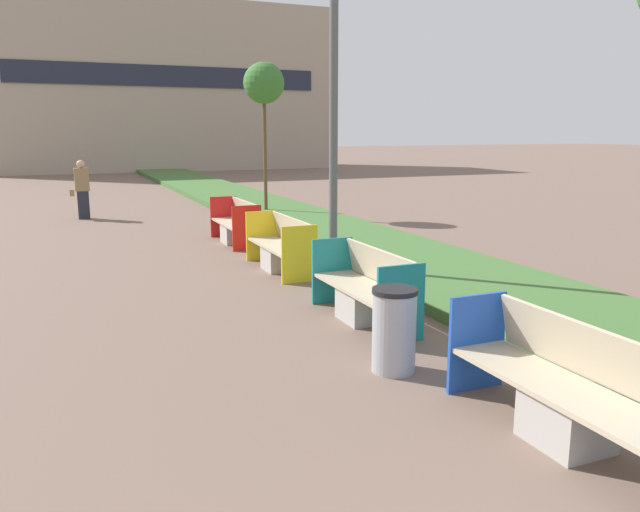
# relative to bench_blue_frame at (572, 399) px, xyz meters

# --- Properties ---
(planter_grass_strip) EXTENTS (2.80, 120.00, 0.18)m
(planter_grass_strip) POSITION_rel_bench_blue_frame_xyz_m (2.26, 8.54, -0.29)
(planter_grass_strip) COLOR #426B33
(planter_grass_strip) RESTS_ON ground
(building_backdrop) EXTENTS (21.18, 6.23, 10.11)m
(building_backdrop) POSITION_rel_bench_blue_frame_xyz_m (3.06, 37.84, 4.68)
(building_backdrop) COLOR tan
(building_backdrop) RESTS_ON ground
(bench_blue_frame) EXTENTS (0.65, 2.38, 0.94)m
(bench_blue_frame) POSITION_rel_bench_blue_frame_xyz_m (0.00, 0.00, 0.00)
(bench_blue_frame) COLOR #ADA8A0
(bench_blue_frame) RESTS_ON ground
(bench_teal_frame) EXTENTS (0.65, 1.98, 0.94)m
(bench_teal_frame) POSITION_rel_bench_blue_frame_xyz_m (-0.00, 3.56, -0.01)
(bench_teal_frame) COLOR #ADA8A0
(bench_teal_frame) RESTS_ON ground
(bench_yellow_frame) EXTENTS (0.65, 2.04, 0.94)m
(bench_yellow_frame) POSITION_rel_bench_blue_frame_xyz_m (-0.00, 6.84, -0.01)
(bench_yellow_frame) COLOR #ADA8A0
(bench_yellow_frame) RESTS_ON ground
(bench_red_frame) EXTENTS (0.65, 1.96, 0.94)m
(bench_red_frame) POSITION_rel_bench_blue_frame_xyz_m (-0.01, 9.80, -0.01)
(bench_red_frame) COLOR #ADA8A0
(bench_red_frame) RESTS_ON ground
(litter_bin) EXTENTS (0.47, 0.47, 0.88)m
(litter_bin) POSITION_rel_bench_blue_frame_xyz_m (-0.53, 1.88, 0.07)
(litter_bin) COLOR #9EA0A5
(litter_bin) RESTS_ON ground
(sapling_tree_far) EXTENTS (1.16, 1.16, 4.34)m
(sapling_tree_far) POSITION_rel_bench_blue_frame_xyz_m (2.01, 13.85, 3.34)
(sapling_tree_far) COLOR brown
(sapling_tree_far) RESTS_ON ground
(pedestrian_walking) EXTENTS (0.53, 0.24, 1.64)m
(pedestrian_walking) POSITION_rel_bench_blue_frame_xyz_m (-2.93, 15.21, 0.45)
(pedestrian_walking) COLOR #232633
(pedestrian_walking) RESTS_ON ground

